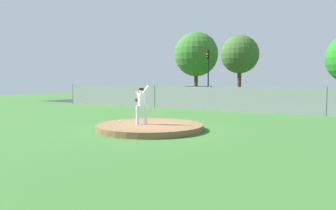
{
  "coord_description": "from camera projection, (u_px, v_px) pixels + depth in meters",
  "views": [
    {
      "loc": [
        7.58,
        -11.34,
        2.1
      ],
      "look_at": [
        0.31,
        1.03,
        1.04
      ],
      "focal_mm": 33.56,
      "sensor_mm": 36.0,
      "label": 1
    }
  ],
  "objects": [
    {
      "name": "pitchers_mound",
      "position": [
        150.0,
        127.0,
        13.72
      ],
      "size": [
        4.66,
        4.66,
        0.25
      ],
      "primitive_type": "cylinder",
      "color": "brown",
      "rests_on": "ground_plane"
    },
    {
      "name": "parked_car_silver",
      "position": [
        199.0,
        96.0,
        28.39
      ],
      "size": [
        1.89,
        4.09,
        1.72
      ],
      "color": "#B7BABF",
      "rests_on": "ground_plane"
    },
    {
      "name": "tree_broad_right",
      "position": [
        240.0,
        55.0,
        33.56
      ],
      "size": [
        4.08,
        4.08,
        7.09
      ],
      "color": "#4C331E",
      "rests_on": "ground_plane"
    },
    {
      "name": "ground_plane",
      "position": [
        205.0,
        117.0,
        18.89
      ],
      "size": [
        80.0,
        80.0,
        0.0
      ],
      "primitive_type": "plane",
      "color": "#386B2D"
    },
    {
      "name": "traffic_cone_orange",
      "position": [
        245.0,
        106.0,
        23.83
      ],
      "size": [
        0.4,
        0.4,
        0.55
      ],
      "color": "orange",
      "rests_on": "asphalt_strip"
    },
    {
      "name": "pitcher_youth",
      "position": [
        141.0,
        102.0,
        13.61
      ],
      "size": [
        0.77,
        0.32,
        1.7
      ],
      "color": "silver",
      "rests_on": "pitchers_mound"
    },
    {
      "name": "tree_tall_centre",
      "position": [
        196.0,
        54.0,
        39.29
      ],
      "size": [
        5.51,
        5.51,
        8.31
      ],
      "color": "#4C331E",
      "rests_on": "ground_plane"
    },
    {
      "name": "traffic_light_near",
      "position": [
        208.0,
        67.0,
        32.55
      ],
      "size": [
        0.28,
        0.46,
        5.4
      ],
      "color": "black",
      "rests_on": "ground_plane"
    },
    {
      "name": "baseball",
      "position": [
        120.0,
        121.0,
        14.39
      ],
      "size": [
        0.07,
        0.07,
        0.07
      ],
      "primitive_type": "sphere",
      "color": "white",
      "rests_on": "pitchers_mound"
    },
    {
      "name": "chainlink_fence",
      "position": [
        228.0,
        99.0,
        22.26
      ],
      "size": [
        31.23,
        0.07,
        1.85
      ],
      "color": "gray",
      "rests_on": "ground_plane"
    },
    {
      "name": "parked_car_red",
      "position": [
        314.0,
        99.0,
        23.46
      ],
      "size": [
        1.81,
        4.69,
        1.61
      ],
      "color": "#A81919",
      "rests_on": "ground_plane"
    },
    {
      "name": "parked_car_burgundy",
      "position": [
        172.0,
        96.0,
        30.12
      ],
      "size": [
        2.06,
        4.55,
        1.63
      ],
      "color": "maroon",
      "rests_on": "ground_plane"
    },
    {
      "name": "asphalt_strip",
      "position": [
        246.0,
        107.0,
        26.2
      ],
      "size": [
        44.0,
        7.0,
        0.01
      ],
      "primitive_type": "cube",
      "color": "#2B2B2D",
      "rests_on": "ground_plane"
    }
  ]
}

